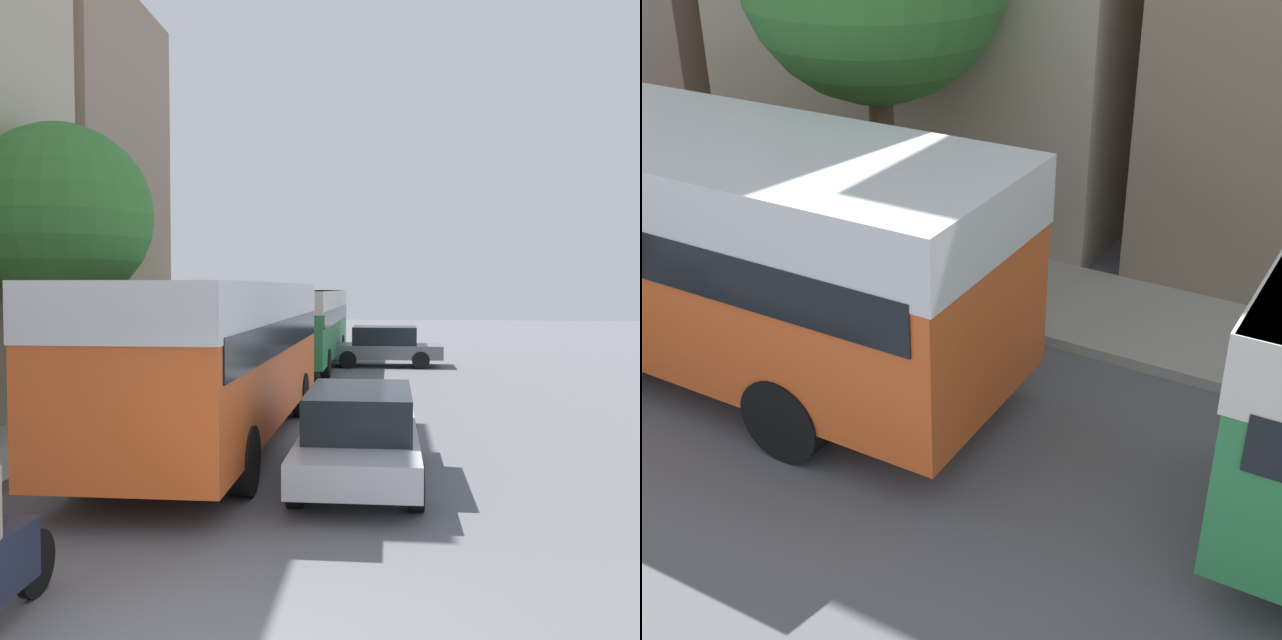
{
  "view_description": "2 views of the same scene",
  "coord_description": "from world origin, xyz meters",
  "views": [
    {
      "loc": [
        1.59,
        -5.14,
        2.95
      ],
      "look_at": [
        -0.51,
        15.73,
        1.99
      ],
      "focal_mm": 40.0,
      "sensor_mm": 36.0,
      "label": 1
    },
    {
      "loc": [
        5.41,
        16.4,
        6.02
      ],
      "look_at": [
        -1.98,
        12.21,
        1.33
      ],
      "focal_mm": 50.0,
      "sensor_mm": 36.0,
      "label": 2
    }
  ],
  "objects": [
    {
      "name": "building_far_terrace",
      "position": [
        -9.67,
        16.02,
        5.91
      ],
      "size": [
        6.94,
        6.98,
        11.82
      ],
      "color": "gray",
      "rests_on": "ground_plane"
    },
    {
      "name": "bus_lead",
      "position": [
        -1.63,
        7.78,
        1.97
      ],
      "size": [
        2.61,
        10.09,
        3.04
      ],
      "color": "#EA5B23",
      "rests_on": "ground_plane"
    },
    {
      "name": "bus_following",
      "position": [
        -1.64,
        20.67,
        1.86
      ],
      "size": [
        2.58,
        10.65,
        2.84
      ],
      "color": "#2D8447",
      "rests_on": "ground_plane"
    },
    {
      "name": "car_crossing",
      "position": [
        1.12,
        5.56,
        0.74
      ],
      "size": [
        1.82,
        4.31,
        1.42
      ],
      "color": "#B7B7BC",
      "rests_on": "ground_plane"
    },
    {
      "name": "car_far_curb",
      "position": [
        1.33,
        21.59,
        0.78
      ],
      "size": [
        4.26,
        1.95,
        1.49
      ],
      "rotation": [
        0.0,
        0.0,
        1.57
      ],
      "color": "slate",
      "rests_on": "ground_plane"
    },
    {
      "name": "pedestrian_near_curb",
      "position": [
        -4.39,
        10.91,
        0.97
      ],
      "size": [
        0.39,
        0.39,
        1.62
      ],
      "color": "#232838",
      "rests_on": "sidewalk"
    },
    {
      "name": "street_tree",
      "position": [
        -5.21,
        9.02,
        4.42
      ],
      "size": [
        3.78,
        3.78,
        6.17
      ],
      "color": "brown",
      "rests_on": "sidewalk"
    }
  ]
}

